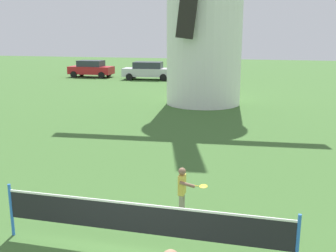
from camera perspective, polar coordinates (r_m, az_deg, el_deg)
The scene contains 5 objects.
tennis_net at distance 7.50m, azimuth -3.83°, elevation -13.19°, with size 5.57×0.06×1.10m.
player_far at distance 8.94m, azimuth 2.19°, elevation -9.00°, with size 0.68×0.47×1.13m.
parked_car_red at distance 38.35m, azimuth -11.01°, elevation 8.13°, with size 4.11×1.91×1.56m.
parked_car_silver at distance 35.67m, azimuth -2.89°, elevation 7.99°, with size 4.58×2.19×1.56m.
parked_car_mustard at distance 34.71m, azimuth 4.60°, elevation 7.82°, with size 4.43×2.34×1.56m.
Camera 1 is at (2.23, -4.78, 4.01)m, focal length 42.37 mm.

